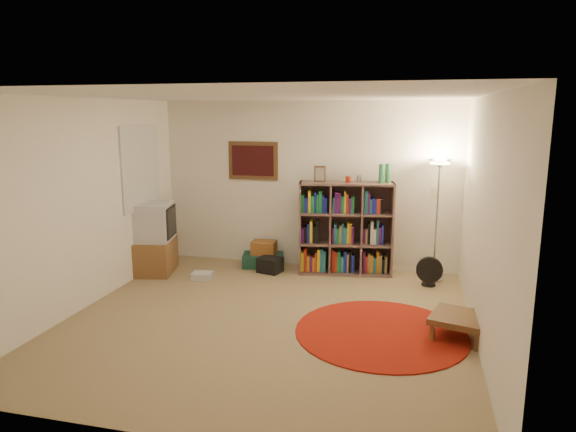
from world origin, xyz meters
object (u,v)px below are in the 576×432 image
bookshelf (344,230)px  floor_lamp (439,180)px  floor_fan (429,271)px  side_table (459,319)px  tv_stand (155,239)px  suitcase (263,260)px

bookshelf → floor_lamp: 1.49m
floor_fan → side_table: (0.26, -1.63, 0.00)m
tv_stand → side_table: (4.17, -1.31, -0.29)m
floor_lamp → suitcase: floor_lamp is taller
bookshelf → suitcase: bookshelf is taller
floor_fan → bookshelf: bearing=165.0°
suitcase → tv_stand: bearing=-167.3°
floor_lamp → tv_stand: bearing=-171.4°
tv_stand → side_table: tv_stand is taller
bookshelf → floor_lamp: (1.28, -0.02, 0.77)m
bookshelf → side_table: bearing=-61.4°
floor_fan → side_table: 1.65m
floor_lamp → floor_fan: size_ratio=4.20×
floor_fan → suitcase: bearing=171.5°
tv_stand → side_table: 4.38m
floor_fan → tv_stand: 3.93m
tv_stand → floor_lamp: bearing=-3.6°
bookshelf → floor_fan: (1.21, -0.31, -0.45)m
floor_fan → suitcase: floor_fan is taller
floor_lamp → tv_stand: floor_lamp is taller
tv_stand → floor_fan: bearing=-7.6°
floor_lamp → suitcase: (-2.53, 0.05, -1.32)m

